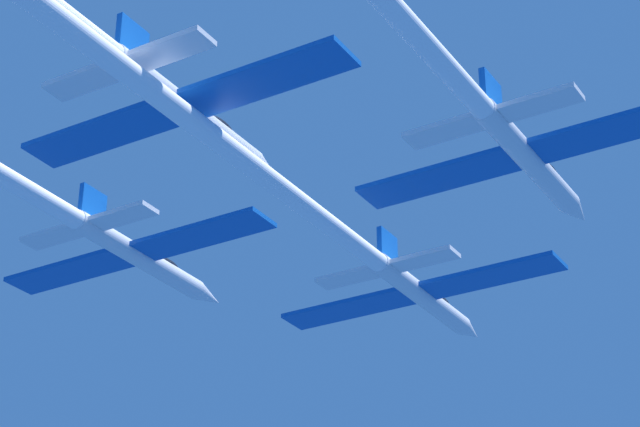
# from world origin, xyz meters

# --- Properties ---
(jet_lead) EXTENTS (15.72, 41.03, 2.60)m
(jet_lead) POSITION_xyz_m (0.65, -10.60, -0.74)
(jet_lead) COLOR silver
(jet_right_wing) EXTENTS (15.72, 39.11, 2.60)m
(jet_right_wing) POSITION_xyz_m (10.55, -19.08, 0.08)
(jet_right_wing) COLOR silver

